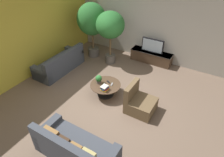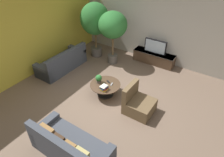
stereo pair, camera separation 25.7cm
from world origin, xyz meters
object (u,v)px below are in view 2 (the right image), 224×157
object	(u,v)px
coffee_table	(105,87)
couch_by_wall	(63,63)
television	(155,47)
potted_palm_tall	(95,20)
potted_plant_tabletop	(99,79)
media_console	(154,57)
potted_palm_corner	(113,27)
couch_near_entry	(70,147)
armchair_wicker	(138,104)

from	to	relation	value
coffee_table	couch_by_wall	xyz separation A→B (m)	(-2.28, 0.35, 0.00)
television	potted_palm_tall	size ratio (longest dim) A/B	0.39
potted_palm_tall	potted_plant_tabletop	world-z (taller)	potted_palm_tall
media_console	coffee_table	bearing A→B (deg)	-99.74
couch_by_wall	potted_palm_corner	size ratio (longest dim) A/B	0.95
coffee_table	potted_palm_tall	size ratio (longest dim) A/B	0.44
coffee_table	couch_near_entry	bearing A→B (deg)	-74.78
potted_plant_tabletop	potted_palm_tall	bearing A→B (deg)	129.22
television	couch_by_wall	size ratio (longest dim) A/B	0.44
television	coffee_table	distance (m)	2.85
media_console	potted_plant_tabletop	xyz separation A→B (m)	(-0.71, -2.80, 0.31)
media_console	coffee_table	xyz separation A→B (m)	(-0.48, -2.77, 0.04)
television	potted_palm_tall	distance (m)	2.62
couch_near_entry	potted_palm_tall	size ratio (longest dim) A/B	0.87
couch_by_wall	couch_near_entry	size ratio (longest dim) A/B	1.02
coffee_table	potted_palm_corner	size ratio (longest dim) A/B	0.47
television	potted_palm_corner	xyz separation A→B (m)	(-1.42, -0.91, 0.80)
potted_plant_tabletop	couch_by_wall	bearing A→B (deg)	169.49
couch_by_wall	television	bearing A→B (deg)	131.29
coffee_table	armchair_wicker	distance (m)	1.25
potted_plant_tabletop	television	bearing A→B (deg)	75.86
armchair_wicker	potted_palm_corner	distance (m)	3.21
couch_by_wall	potted_palm_corner	distance (m)	2.38
couch_near_entry	couch_by_wall	bearing A→B (deg)	-42.38
armchair_wicker	couch_near_entry	bearing A→B (deg)	164.28
couch_by_wall	potted_palm_tall	size ratio (longest dim) A/B	0.89
couch_by_wall	armchair_wicker	distance (m)	3.56
couch_by_wall	couch_near_entry	world-z (taller)	same
couch_by_wall	potted_plant_tabletop	bearing A→B (deg)	79.49
media_console	television	distance (m)	0.49
potted_palm_corner	coffee_table	bearing A→B (deg)	-63.10
couch_by_wall	potted_palm_corner	world-z (taller)	potted_palm_corner
couch_by_wall	potted_palm_tall	distance (m)	2.12
television	couch_near_entry	xyz separation A→B (m)	(0.15, -5.08, -0.45)
television	couch_near_entry	distance (m)	5.10
television	potted_palm_corner	bearing A→B (deg)	-147.43
coffee_table	potted_palm_corner	bearing A→B (deg)	116.90
television	couch_near_entry	world-z (taller)	television
armchair_wicker	potted_palm_corner	xyz separation A→B (m)	(-2.19, 1.97, 1.27)
media_console	potted_palm_tall	xyz separation A→B (m)	(-2.36, -0.78, 1.31)
potted_palm_corner	potted_plant_tabletop	size ratio (longest dim) A/B	7.36
couch_near_entry	potted_palm_corner	distance (m)	4.63
potted_palm_tall	potted_palm_corner	bearing A→B (deg)	-7.99
media_console	potted_palm_tall	distance (m)	2.81
couch_by_wall	armchair_wicker	world-z (taller)	armchair_wicker
couch_near_entry	potted_plant_tabletop	size ratio (longest dim) A/B	6.84
television	armchair_wicker	bearing A→B (deg)	-74.98
coffee_table	couch_by_wall	distance (m)	2.31
television	couch_near_entry	size ratio (longest dim) A/B	0.45
media_console	potted_plant_tabletop	world-z (taller)	potted_plant_tabletop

